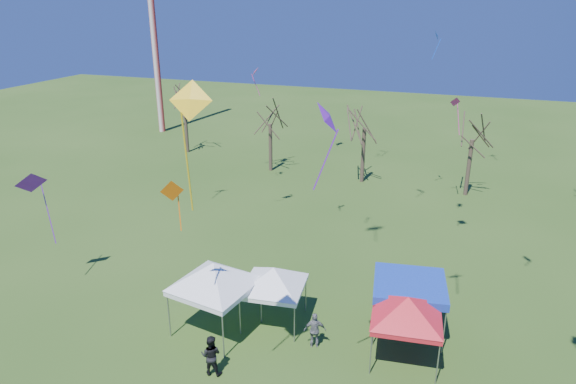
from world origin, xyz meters
name	(u,v)px	position (x,y,z in m)	size (l,w,h in m)	color
ground	(298,373)	(0.00, 0.00, 0.00)	(140.00, 140.00, 0.00)	#2B4A17
radio_mast	(153,19)	(-28.00, 34.00, 12.50)	(0.70, 0.70, 25.00)	silver
tree_0	(183,88)	(-20.85, 27.38, 6.49)	(3.83, 3.83, 8.44)	#3D2D21
tree_1	(270,107)	(-10.77, 24.65, 5.79)	(3.42, 3.42, 7.54)	#3D2D21
tree_2	(366,108)	(-2.37, 24.38, 6.29)	(3.71, 3.71, 8.18)	#3D2D21
tree_3	(475,119)	(6.03, 24.04, 6.08)	(3.59, 3.59, 7.91)	#3D2D21
tent_white_west	(214,268)	(-4.57, 1.62, 3.27)	(4.53, 4.53, 4.05)	gray
tent_white_mid	(274,271)	(-2.22, 3.03, 2.76)	(3.86, 3.86, 3.43)	gray
tent_red	(408,301)	(3.99, 2.40, 2.86)	(3.99, 3.99, 3.54)	gray
tent_blue	(410,286)	(3.84, 4.56, 2.33)	(3.65, 3.65, 2.54)	gray
person_grey	(315,330)	(0.15, 1.91, 0.84)	(0.99, 0.41, 1.69)	slate
person_dark	(211,355)	(-3.38, -1.21, 0.90)	(0.88, 0.68, 1.80)	black
kite_5	(190,102)	(-1.92, -4.00, 11.94)	(1.37, 1.00, 3.97)	yellow
kite_19	(437,36)	(2.87, 21.01, 12.18)	(0.53, 0.76, 1.93)	blue
kite_13	(255,72)	(-11.38, 22.92, 8.93)	(0.84, 1.09, 2.46)	#D9308F
kite_22	(455,103)	(4.55, 21.06, 7.74)	(1.00, 0.92, 2.69)	#D83084
kite_1	(172,191)	(-4.63, -1.10, 7.91)	(0.85, 0.68, 2.02)	orange
kite_27	(328,118)	(1.52, -2.02, 11.32)	(0.82, 1.18, 2.69)	purple
kite_14	(31,183)	(-14.85, 2.07, 5.97)	(1.71, 1.87, 4.06)	#6E18AC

